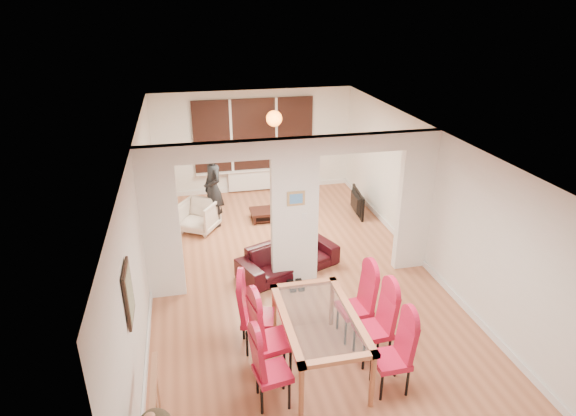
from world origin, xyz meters
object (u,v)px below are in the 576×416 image
object	(u,v)px
dining_chair_rb	(373,325)
television	(354,202)
dining_chair_lc	(258,313)
coffee_table	(274,214)
dining_table	(319,341)
dining_chair_rc	(354,304)
person	(213,188)
bottle	(272,201)
dining_chair_la	(273,368)
dining_chair_ra	(391,355)
armchair	(199,216)
dining_chair_lb	(273,336)
bowl	(278,208)
sofa	(288,258)

from	to	relation	value
dining_chair_rb	television	xyz separation A→B (m)	(1.43, 4.74, -0.28)
dining_chair_lc	television	world-z (taller)	dining_chair_lc
television	coffee_table	distance (m)	1.87
dining_chair_lc	dining_chair_rb	world-z (taller)	dining_chair_lc
dining_table	dining_chair_rb	distance (m)	0.77
dining_chair_rc	person	size ratio (longest dim) A/B	0.65
dining_chair_lc	bottle	xyz separation A→B (m)	(1.04, 4.35, -0.18)
coffee_table	bottle	xyz separation A→B (m)	(-0.02, 0.12, 0.27)
dining_chair_la	coffee_table	bearing A→B (deg)	70.20
dining_chair_ra	television	bearing A→B (deg)	74.76
dining_chair_rc	armchair	world-z (taller)	dining_chair_rc
dining_chair_lb	coffee_table	distance (m)	4.91
dining_table	dining_chair_la	size ratio (longest dim) A/B	1.68
dining_chair_rc	television	xyz separation A→B (m)	(1.51, 4.22, -0.27)
armchair	coffee_table	bearing A→B (deg)	38.32
armchair	person	distance (m)	0.67
person	dining_chair_ra	bearing A→B (deg)	0.15
dining_chair_la	dining_chair_rc	distance (m)	1.72
dining_chair_la	dining_chair_rc	xyz separation A→B (m)	(1.40, 1.00, 0.04)
bowl	coffee_table	bearing A→B (deg)	174.50
television	sofa	bearing A→B (deg)	143.17
person	bowl	world-z (taller)	person
bottle	bowl	xyz separation A→B (m)	(0.09, -0.13, -0.12)
dining_chair_lb	dining_chair_rb	distance (m)	1.38
dining_chair_lc	dining_chair_rb	bearing A→B (deg)	-8.31
television	dining_chair_la	bearing A→B (deg)	157.05
dining_chair_la	armchair	xyz separation A→B (m)	(-0.65, 5.10, -0.18)
dining_chair_la	bowl	bearing A→B (deg)	69.36
sofa	television	bearing A→B (deg)	24.66
dining_table	dining_chair_rb	xyz separation A→B (m)	(0.76, -0.02, 0.15)
television	person	bearing A→B (deg)	94.21
dining_chair_rb	dining_chair_la	bearing A→B (deg)	-166.01
armchair	bottle	size ratio (longest dim) A/B	2.54
person	coffee_table	distance (m)	1.52
person	dining_table	bearing A→B (deg)	-6.21
bowl	bottle	bearing A→B (deg)	127.08
dining_table	television	size ratio (longest dim) A/B	1.79
dining_chair_la	bottle	world-z (taller)	dining_chair_la
dining_chair_la	bottle	distance (m)	5.52
dining_chair_lb	dining_chair_lc	xyz separation A→B (m)	(-0.11, 0.57, -0.02)
dining_chair_ra	coffee_table	distance (m)	5.44
dining_table	sofa	bearing A→B (deg)	86.66
dining_chair_lb	dining_chair_ra	world-z (taller)	dining_chair_lb
dining_chair_lc	bowl	world-z (taller)	dining_chair_lc
dining_chair_ra	dining_chair_rb	bearing A→B (deg)	90.97
dining_chair_lb	dining_chair_rc	distance (m)	1.39
dining_chair_rc	dining_table	bearing A→B (deg)	-149.35
dining_chair_ra	bowl	xyz separation A→B (m)	(-0.37, 5.40, -0.26)
dining_chair_lc	coffee_table	bearing A→B (deg)	89.72
sofa	coffee_table	size ratio (longest dim) A/B	1.75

